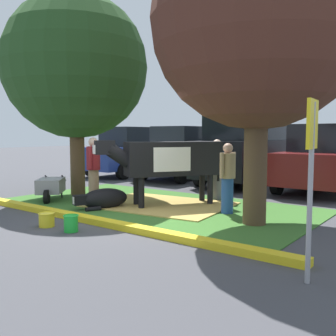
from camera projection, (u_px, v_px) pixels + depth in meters
name	position (u px, v px, depth m)	size (l,w,h in m)	color
ground_plane	(124.00, 220.00, 7.77)	(80.00, 80.00, 0.00)	#424247
grass_island	(155.00, 205.00, 9.37)	(7.58, 4.05, 0.02)	#386B28
curb_yellow	(86.00, 219.00, 7.64)	(8.78, 0.24, 0.12)	yellow
hay_bedding	(161.00, 205.00, 9.34)	(3.20, 2.40, 0.04)	tan
shade_tree_left	(76.00, 67.00, 10.66)	(3.99, 3.99, 5.60)	brown
shade_tree_right	(258.00, 22.00, 7.07)	(4.00, 4.00, 5.81)	#4C3823
cow_holstein	(169.00, 159.00, 9.22)	(2.09, 2.79, 1.59)	black
calf_lying	(104.00, 199.00, 8.93)	(0.86, 1.32, 0.48)	black
person_handler	(93.00, 168.00, 9.68)	(0.34, 0.47, 1.65)	#9E7F5B
person_visitor_near	(217.00, 168.00, 10.07)	(0.44, 0.35, 1.60)	slate
person_visitor_far	(228.00, 176.00, 8.32)	(0.34, 0.53, 1.54)	#23478C
wheelbarrow	(51.00, 186.00, 9.99)	(1.32, 1.37, 0.63)	gray
parking_sign	(311.00, 155.00, 4.38)	(0.08, 0.44, 2.13)	#99999E
bucket_yellow	(47.00, 219.00, 7.24)	(0.31, 0.31, 0.26)	yellow
bucket_green	(71.00, 223.00, 6.86)	(0.27, 0.27, 0.30)	green
sedan_blue	(131.00, 152.00, 16.27)	(2.05, 4.41, 2.02)	navy
sedan_silver	(184.00, 153.00, 14.98)	(2.05, 4.41, 2.02)	silver
suv_black	(247.00, 147.00, 13.28)	(2.15, 4.61, 2.52)	black
sedan_red	(324.00, 159.00, 11.59)	(2.05, 4.41, 2.02)	maroon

